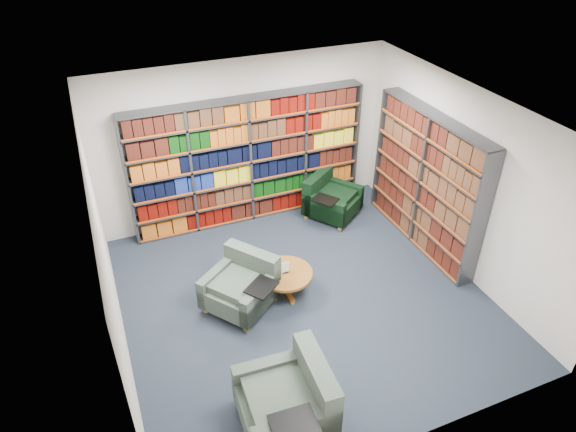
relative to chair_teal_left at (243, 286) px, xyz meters
name	(u,v)px	position (x,y,z in m)	size (l,w,h in m)	color
room_shell	(306,217)	(0.83, -0.23, 1.09)	(5.02, 5.02, 2.82)	black
bookshelf_back	(249,161)	(0.83, 2.11, 0.79)	(4.00, 0.28, 2.20)	#47494F
bookshelf_right	(426,182)	(3.17, 0.37, 0.79)	(0.28, 2.50, 2.20)	#47494F
chair_teal_left	(243,286)	(0.00, 0.00, 0.00)	(1.18, 1.20, 0.77)	#042832
chair_green_right	(329,200)	(2.13, 1.62, -0.01)	(1.14, 1.14, 0.75)	black
chair_teal_front	(292,401)	(-0.11, -2.04, 0.04)	(0.99, 1.13, 0.86)	#042832
coffee_table	(285,276)	(0.63, -0.02, -0.02)	(0.79, 0.79, 0.55)	olive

